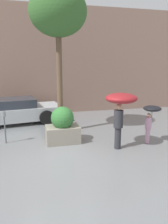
# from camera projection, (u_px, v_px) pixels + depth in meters

# --- Properties ---
(ground_plane) EXTENTS (40.00, 40.00, 0.00)m
(ground_plane) POSITION_uv_depth(u_px,v_px,m) (60.00, 158.00, 6.75)
(ground_plane) COLOR slate
(building_facade) EXTENTS (18.00, 0.30, 6.00)m
(building_facade) POSITION_uv_depth(u_px,v_px,m) (43.00, 61.00, 12.25)
(building_facade) COLOR #8C6B5B
(building_facade) RESTS_ON ground
(planter_box) EXTENTS (1.22, 0.83, 1.34)m
(planter_box) POSITION_uv_depth(u_px,v_px,m) (63.00, 126.00, 8.00)
(planter_box) COLOR gray
(planter_box) RESTS_ON ground
(person_adult) EXTENTS (1.07, 1.07, 1.90)m
(person_adult) POSITION_uv_depth(u_px,v_px,m) (121.00, 104.00, 7.27)
(person_adult) COLOR #2D2D33
(person_adult) RESTS_ON ground
(person_child) EXTENTS (0.63, 0.63, 1.40)m
(person_child) POSITION_uv_depth(u_px,v_px,m) (151.00, 115.00, 7.78)
(person_child) COLOR #D199B7
(person_child) RESTS_ON ground
(parked_car_near) EXTENTS (4.75, 2.51, 1.20)m
(parked_car_near) POSITION_uv_depth(u_px,v_px,m) (14.00, 111.00, 10.61)
(parked_car_near) COLOR #B7BCC1
(parked_car_near) RESTS_ON ground
(street_tree) EXTENTS (2.23, 2.23, 5.74)m
(street_tree) POSITION_uv_depth(u_px,v_px,m) (58.00, 13.00, 8.31)
(street_tree) COLOR brown
(street_tree) RESTS_ON ground
(parking_meter) EXTENTS (0.14, 0.14, 1.20)m
(parking_meter) POSITION_uv_depth(u_px,v_px,m) (4.00, 120.00, 7.83)
(parking_meter) COLOR #595B60
(parking_meter) RESTS_ON ground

